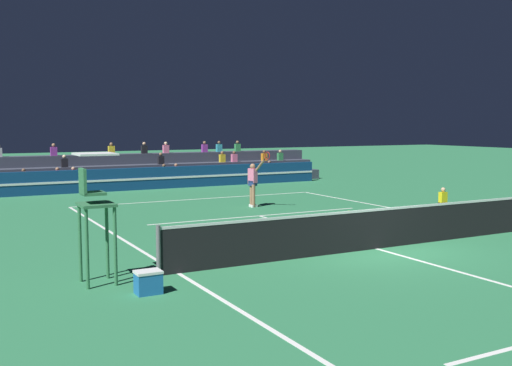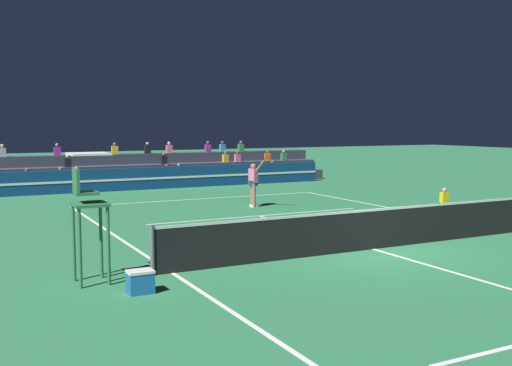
# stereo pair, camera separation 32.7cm
# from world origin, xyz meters

# --- Properties ---
(ground_plane) EXTENTS (120.00, 120.00, 0.00)m
(ground_plane) POSITION_xyz_m (0.00, 0.00, 0.00)
(ground_plane) COLOR #2D7A4C
(court_lines) EXTENTS (11.10, 23.90, 0.01)m
(court_lines) POSITION_xyz_m (0.00, 0.00, 0.00)
(court_lines) COLOR white
(court_lines) RESTS_ON ground
(tennis_net) EXTENTS (12.00, 0.10, 1.10)m
(tennis_net) POSITION_xyz_m (0.00, 0.00, 0.54)
(tennis_net) COLOR slate
(tennis_net) RESTS_ON ground
(sponsor_banner_wall) EXTENTS (18.00, 0.26, 1.10)m
(sponsor_banner_wall) POSITION_xyz_m (0.00, 16.71, 0.55)
(sponsor_banner_wall) COLOR navy
(sponsor_banner_wall) RESTS_ON ground
(bleacher_stand) EXTENTS (20.24, 2.85, 2.28)m
(bleacher_stand) POSITION_xyz_m (-0.01, 19.25, 0.65)
(bleacher_stand) COLOR #383D4C
(bleacher_stand) RESTS_ON ground
(umpire_chair) EXTENTS (0.76, 0.84, 2.67)m
(umpire_chair) POSITION_xyz_m (-7.28, -0.00, 1.72)
(umpire_chair) COLOR #337047
(umpire_chair) RESTS_ON ground
(ball_kid_courtside) EXTENTS (0.30, 0.36, 0.84)m
(ball_kid_courtside) POSITION_xyz_m (6.98, 4.53, 0.33)
(ball_kid_courtside) COLOR black
(ball_kid_courtside) RESTS_ON ground
(tennis_player) EXTENTS (0.37, 1.35, 2.27)m
(tennis_player) POSITION_xyz_m (0.89, 8.56, 0.98)
(tennis_player) COLOR #9E7051
(tennis_player) RESTS_ON ground
(tennis_ball) EXTENTS (0.07, 0.07, 0.07)m
(tennis_ball) POSITION_xyz_m (3.32, 5.59, 0.03)
(tennis_ball) COLOR #C6DB33
(tennis_ball) RESTS_ON ground
(equipment_cooler) EXTENTS (0.50, 0.38, 0.45)m
(equipment_cooler) POSITION_xyz_m (-6.57, -1.20, 0.23)
(equipment_cooler) COLOR #1E66B2
(equipment_cooler) RESTS_ON ground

